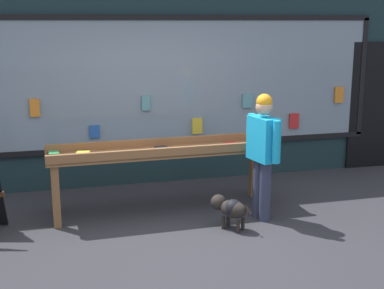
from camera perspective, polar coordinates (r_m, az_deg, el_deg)
name	(u,v)px	position (r m, az deg, el deg)	size (l,w,h in m)	color
ground_plane	(182,240)	(6.16, -1.08, -10.20)	(40.00, 40.00, 0.00)	#2D2D33
shopfront_facade	(148,76)	(8.05, -4.68, 7.27)	(8.74, 0.29, 3.29)	#192D33
display_table_main	(162,156)	(6.88, -3.18, -1.21)	(2.93, 0.68, 0.91)	brown
person_browsing	(263,148)	(6.59, 7.58, -0.40)	(0.30, 0.63, 1.58)	#2D334C
small_dog	(230,208)	(6.41, 4.11, -6.77)	(0.42, 0.47, 0.39)	black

